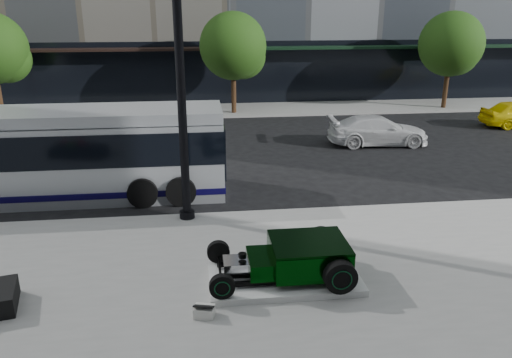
{
  "coord_description": "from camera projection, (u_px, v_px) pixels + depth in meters",
  "views": [
    {
      "loc": [
        -1.16,
        -16.03,
        6.04
      ],
      "look_at": [
        0.49,
        -2.17,
        1.2
      ],
      "focal_mm": 35.0,
      "sensor_mm": 36.0,
      "label": 1
    }
  ],
  "objects": [
    {
      "name": "info_plaque",
      "position": [
        204.0,
        311.0,
        10.03
      ],
      "size": [
        0.46,
        0.39,
        0.31
      ],
      "color": "silver",
      "rests_on": "sidewalk_near"
    },
    {
      "name": "white_sedan",
      "position": [
        378.0,
        130.0,
        22.83
      ],
      "size": [
        4.65,
        2.11,
        1.32
      ],
      "primitive_type": "imported",
      "rotation": [
        0.0,
        0.0,
        1.51
      ],
      "color": "white",
      "rests_on": "ground"
    },
    {
      "name": "street_trees",
      "position": [
        236.0,
        49.0,
        28.3
      ],
      "size": [
        29.8,
        3.8,
        5.7
      ],
      "color": "black",
      "rests_on": "sidewalk_far"
    },
    {
      "name": "hot_rod",
      "position": [
        299.0,
        257.0,
        11.23
      ],
      "size": [
        3.22,
        2.0,
        0.81
      ],
      "color": "black",
      "rests_on": "display_plinth"
    },
    {
      "name": "ground",
      "position": [
        234.0,
        192.0,
        17.15
      ],
      "size": [
        120.0,
        120.0,
        0.0
      ],
      "primitive_type": "plane",
      "color": "black",
      "rests_on": "ground"
    },
    {
      "name": "display_plinth",
      "position": [
        284.0,
        278.0,
        11.36
      ],
      "size": [
        3.4,
        1.8,
        0.15
      ],
      "primitive_type": "cube",
      "color": "silver",
      "rests_on": "sidewalk_near"
    },
    {
      "name": "transit_bus",
      "position": [
        38.0,
        154.0,
        16.21
      ],
      "size": [
        12.12,
        2.88,
        2.92
      ],
      "color": "#B7BCC1",
      "rests_on": "ground"
    },
    {
      "name": "lamppost",
      "position": [
        181.0,
        91.0,
        13.55
      ],
      "size": [
        0.45,
        0.45,
        8.09
      ],
      "color": "black",
      "rests_on": "sidewalk_near"
    },
    {
      "name": "sidewalk_far",
      "position": [
        216.0,
        110.0,
        30.26
      ],
      "size": [
        70.0,
        4.0,
        0.12
      ],
      "primitive_type": "cube",
      "color": "gray",
      "rests_on": "ground"
    }
  ]
}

